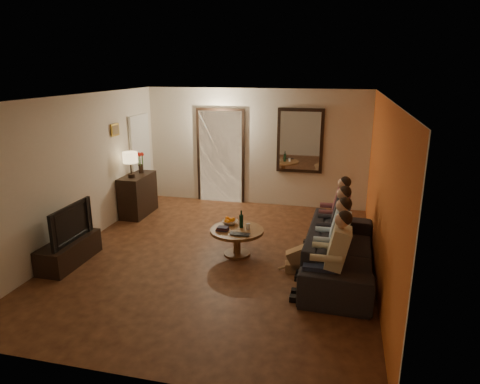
% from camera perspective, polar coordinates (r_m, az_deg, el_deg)
% --- Properties ---
extents(floor, '(5.00, 6.00, 0.01)m').
position_cam_1_polar(floor, '(7.23, -2.90, -8.51)').
color(floor, '#3A1D0F').
rests_on(floor, ground).
extents(ceiling, '(5.00, 6.00, 0.01)m').
position_cam_1_polar(ceiling, '(6.58, -3.23, 12.52)').
color(ceiling, white).
rests_on(ceiling, back_wall).
extents(back_wall, '(5.00, 0.02, 2.60)m').
position_cam_1_polar(back_wall, '(9.63, 2.03, 5.94)').
color(back_wall, beige).
rests_on(back_wall, floor).
extents(front_wall, '(5.00, 0.02, 2.60)m').
position_cam_1_polar(front_wall, '(4.17, -14.97, -8.85)').
color(front_wall, beige).
rests_on(front_wall, floor).
extents(left_wall, '(0.02, 6.00, 2.60)m').
position_cam_1_polar(left_wall, '(7.86, -20.83, 2.49)').
color(left_wall, beige).
rests_on(left_wall, floor).
extents(right_wall, '(0.02, 6.00, 2.60)m').
position_cam_1_polar(right_wall, '(6.55, 18.41, 0.12)').
color(right_wall, beige).
rests_on(right_wall, floor).
extents(orange_accent, '(0.01, 6.00, 2.60)m').
position_cam_1_polar(orange_accent, '(6.55, 18.32, 0.12)').
color(orange_accent, '#E45B26').
rests_on(orange_accent, right_wall).
extents(kitchen_doorway, '(1.00, 0.06, 2.10)m').
position_cam_1_polar(kitchen_doorway, '(9.85, -2.58, 4.68)').
color(kitchen_doorway, '#FFE0A5').
rests_on(kitchen_doorway, floor).
extents(door_trim, '(1.12, 0.04, 2.22)m').
position_cam_1_polar(door_trim, '(9.84, -2.60, 4.67)').
color(door_trim, black).
rests_on(door_trim, floor).
extents(fridge_glimpse, '(0.45, 0.03, 1.70)m').
position_cam_1_polar(fridge_glimpse, '(9.82, -1.16, 3.76)').
color(fridge_glimpse, silver).
rests_on(fridge_glimpse, floor).
extents(mirror_frame, '(1.00, 0.05, 1.40)m').
position_cam_1_polar(mirror_frame, '(9.42, 8.01, 6.78)').
color(mirror_frame, black).
rests_on(mirror_frame, back_wall).
extents(mirror_glass, '(0.86, 0.02, 1.26)m').
position_cam_1_polar(mirror_glass, '(9.39, 7.99, 6.75)').
color(mirror_glass, white).
rests_on(mirror_glass, back_wall).
extents(white_door, '(0.06, 0.85, 2.04)m').
position_cam_1_polar(white_door, '(9.83, -13.06, 4.07)').
color(white_door, white).
rests_on(white_door, floor).
extents(framed_art, '(0.03, 0.28, 0.24)m').
position_cam_1_polar(framed_art, '(8.83, -16.34, 7.96)').
color(framed_art, '#B28C33').
rests_on(framed_art, left_wall).
extents(art_canvas, '(0.01, 0.22, 0.18)m').
position_cam_1_polar(art_canvas, '(8.82, -16.25, 7.96)').
color(art_canvas, brown).
rests_on(art_canvas, left_wall).
extents(dresser, '(0.45, 0.97, 0.86)m').
position_cam_1_polar(dresser, '(9.31, -13.45, -0.37)').
color(dresser, black).
rests_on(dresser, floor).
extents(table_lamp, '(0.30, 0.30, 0.54)m').
position_cam_1_polar(table_lamp, '(8.95, -14.37, 3.55)').
color(table_lamp, beige).
rests_on(table_lamp, dresser).
extents(flower_vase, '(0.14, 0.14, 0.44)m').
position_cam_1_polar(flower_vase, '(9.34, -13.11, 3.84)').
color(flower_vase, red).
rests_on(flower_vase, dresser).
extents(tv_stand, '(0.45, 1.17, 0.39)m').
position_cam_1_polar(tv_stand, '(7.43, -21.80, -7.38)').
color(tv_stand, black).
rests_on(tv_stand, floor).
extents(tv, '(1.02, 0.13, 0.59)m').
position_cam_1_polar(tv, '(7.26, -22.20, -3.82)').
color(tv, black).
rests_on(tv, tv_stand).
extents(sofa, '(2.49, 1.05, 0.72)m').
position_cam_1_polar(sofa, '(6.69, 13.19, -7.70)').
color(sofa, black).
rests_on(sofa, floor).
extents(person_a, '(0.60, 0.40, 1.20)m').
position_cam_1_polar(person_a, '(5.77, 12.20, -9.01)').
color(person_a, tan).
rests_on(person_a, sofa).
extents(person_b, '(0.60, 0.40, 1.20)m').
position_cam_1_polar(person_b, '(6.32, 12.38, -6.72)').
color(person_b, tan).
rests_on(person_b, sofa).
extents(person_c, '(0.60, 0.40, 1.20)m').
position_cam_1_polar(person_c, '(6.88, 12.52, -4.81)').
color(person_c, tan).
rests_on(person_c, sofa).
extents(person_d, '(0.60, 0.40, 1.20)m').
position_cam_1_polar(person_d, '(7.44, 12.64, -3.18)').
color(person_d, tan).
rests_on(person_d, sofa).
extents(dog, '(0.59, 0.32, 0.56)m').
position_cam_1_polar(dog, '(6.66, 8.27, -8.28)').
color(dog, '#A3764B').
rests_on(dog, floor).
extents(coffee_table, '(1.01, 1.01, 0.45)m').
position_cam_1_polar(coffee_table, '(7.19, -0.41, -6.67)').
color(coffee_table, brown).
rests_on(coffee_table, floor).
extents(bowl, '(0.26, 0.26, 0.06)m').
position_cam_1_polar(bowl, '(7.34, -1.37, -4.04)').
color(bowl, white).
rests_on(bowl, coffee_table).
extents(oranges, '(0.20, 0.20, 0.08)m').
position_cam_1_polar(oranges, '(7.31, -1.37, -3.54)').
color(oranges, orange).
rests_on(oranges, bowl).
extents(wine_bottle, '(0.07, 0.07, 0.31)m').
position_cam_1_polar(wine_bottle, '(7.13, 0.17, -3.59)').
color(wine_bottle, black).
rests_on(wine_bottle, coffee_table).
extents(wine_glass, '(0.06, 0.06, 0.10)m').
position_cam_1_polar(wine_glass, '(7.10, 1.10, -4.60)').
color(wine_glass, silver).
rests_on(wine_glass, coffee_table).
extents(book_stack, '(0.20, 0.15, 0.07)m').
position_cam_1_polar(book_stack, '(7.06, -2.35, -4.87)').
color(book_stack, black).
rests_on(book_stack, coffee_table).
extents(laptop, '(0.34, 0.23, 0.03)m').
position_cam_1_polar(laptop, '(6.83, -0.16, -5.80)').
color(laptop, black).
rests_on(laptop, coffee_table).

